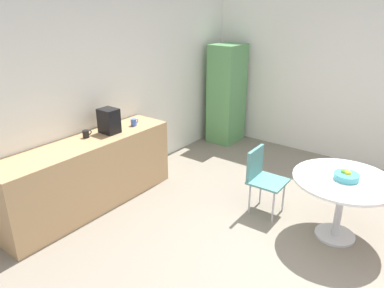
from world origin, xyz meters
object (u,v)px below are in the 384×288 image
Objects in this scene: round_table at (342,190)px; mug_green at (134,122)px; locker_cabinet at (227,94)px; chair_teal at (261,173)px; mug_white at (86,134)px; fruit_bowl at (346,176)px; coffee_maker at (109,121)px.

mug_green is at bearing 99.70° from round_table.
round_table is (-1.84, -2.65, -0.30)m from locker_cabinet.
locker_cabinet is 2.31m from mug_green.
round_table is at bearing -88.44° from chair_teal.
mug_white is at bearing 112.03° from round_table.
fruit_bowl is (-1.86, -2.67, -0.12)m from locker_cabinet.
mug_white is 0.70m from mug_green.
locker_cabinet is 3.00m from mug_white.
round_table is at bearing -80.30° from mug_green.
mug_green is (-0.45, 2.72, 0.17)m from fruit_bowl.
round_table is 1.30× the size of chair_teal.
chair_teal is 2.24m from mug_white.
coffee_maker reaches higher than chair_teal.
round_table is 8.33× the size of mug_green.
fruit_bowl reaches higher than round_table.
coffee_maker reaches higher than mug_green.
fruit_bowl is 2.91m from coffee_maker.
round_table is 0.18m from fruit_bowl.
mug_green is (-0.44, 1.75, 0.43)m from chair_teal.
coffee_maker is (-0.85, 2.75, 0.46)m from round_table.
locker_cabinet is at bearing 42.23° from chair_teal.
coffee_maker is (-0.84, 2.77, 0.28)m from fruit_bowl.
chair_teal is at bearing -75.99° from mug_green.
coffee_maker is at bearing 107.15° from round_table.
chair_teal is at bearing -65.38° from coffee_maker.
mug_white reaches higher than round_table.
chair_teal is (-0.03, 0.96, -0.07)m from round_table.
mug_white is at bearing 120.77° from chair_teal.
chair_teal is at bearing -59.23° from mug_white.
round_table is 8.33× the size of mug_white.
locker_cabinet is at bearing -2.13° from coffee_maker.
mug_green is at bearing -11.61° from mug_white.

